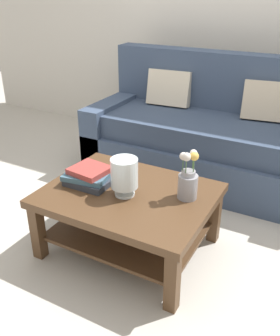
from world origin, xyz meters
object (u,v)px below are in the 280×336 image
(couch, at_px, (210,138))
(coffee_table, at_px, (129,207))
(flower_pitcher, at_px, (188,181))
(glass_hurricane_vase, at_px, (124,174))
(book_stack_main, at_px, (88,176))

(couch, xyz_separation_m, coffee_table, (-0.10, -1.27, -0.05))
(flower_pitcher, bearing_deg, coffee_table, -162.61)
(coffee_table, relative_size, flower_pitcher, 3.38)
(coffee_table, distance_m, glass_hurricane_vase, 0.26)
(book_stack_main, bearing_deg, flower_pitcher, 12.79)
(coffee_table, relative_size, glass_hurricane_vase, 4.32)
(glass_hurricane_vase, relative_size, flower_pitcher, 0.78)
(couch, xyz_separation_m, book_stack_main, (-0.38, -1.31, 0.12))
(coffee_table, xyz_separation_m, flower_pitcher, (0.34, 0.11, 0.23))
(couch, distance_m, glass_hurricane_vase, 1.34)
(couch, distance_m, flower_pitcher, 1.21)
(coffee_table, relative_size, book_stack_main, 3.36)
(coffee_table, bearing_deg, couch, 85.67)
(book_stack_main, xyz_separation_m, flower_pitcher, (0.63, 0.14, 0.06))
(book_stack_main, xyz_separation_m, glass_hurricane_vase, (0.28, -0.01, 0.09))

